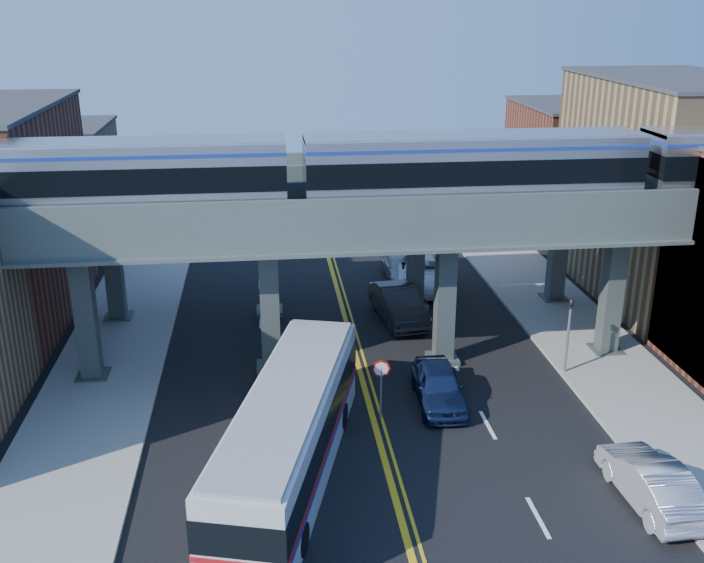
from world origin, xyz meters
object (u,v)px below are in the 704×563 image
(car_lane_a, at_px, (439,386))
(car_lane_b, at_px, (399,304))
(car_lane_c, at_px, (421,272))
(traffic_signal, at_px, (569,328))
(transit_train, at_px, (472,168))
(car_parked_curb, at_px, (651,482))
(stop_sign, at_px, (381,380))
(transit_bus, at_px, (289,434))
(car_lane_d, at_px, (402,268))

(car_lane_a, height_order, car_lane_b, car_lane_b)
(car_lane_c, bearing_deg, traffic_signal, -65.01)
(transit_train, distance_m, car_parked_curb, 14.75)
(traffic_signal, height_order, car_parked_curb, traffic_signal)
(car_lane_c, bearing_deg, stop_sign, -101.15)
(transit_train, bearing_deg, transit_bus, -134.33)
(car_lane_b, xyz_separation_m, car_parked_curb, (5.72, -16.79, -0.09))
(car_lane_a, relative_size, car_lane_c, 0.74)
(stop_sign, xyz_separation_m, car_lane_d, (3.80, 16.59, -1.04))
(car_lane_a, distance_m, car_lane_d, 15.61)
(stop_sign, distance_m, car_lane_b, 10.51)
(transit_train, distance_m, car_lane_c, 13.17)
(traffic_signal, xyz_separation_m, car_lane_c, (-4.23, 12.22, -1.41))
(transit_train, relative_size, car_parked_curb, 9.14)
(stop_sign, height_order, car_lane_d, stop_sign)
(stop_sign, relative_size, car_lane_c, 0.41)
(car_lane_c, xyz_separation_m, car_lane_d, (-0.87, 1.37, -0.17))
(car_lane_a, bearing_deg, stop_sign, -156.06)
(car_lane_a, bearing_deg, car_parked_curb, -51.23)
(car_parked_curb, bearing_deg, traffic_signal, -96.63)
(stop_sign, height_order, traffic_signal, traffic_signal)
(traffic_signal, height_order, car_lane_b, traffic_signal)
(car_lane_c, bearing_deg, car_lane_b, -107.56)
(car_lane_a, bearing_deg, car_lane_b, 93.60)
(traffic_signal, relative_size, car_lane_c, 0.64)
(transit_bus, bearing_deg, car_lane_d, -5.28)
(stop_sign, relative_size, car_lane_b, 0.48)
(transit_bus, height_order, car_lane_b, transit_bus)
(stop_sign, distance_m, car_lane_d, 17.05)
(car_lane_b, bearing_deg, traffic_signal, -55.39)
(transit_train, distance_m, transit_bus, 14.22)
(car_lane_b, bearing_deg, car_parked_curb, -78.38)
(transit_train, height_order, car_lane_c, transit_train)
(traffic_signal, bearing_deg, transit_train, 154.81)
(traffic_signal, distance_m, transit_bus, 14.35)
(stop_sign, distance_m, car_lane_a, 2.98)
(stop_sign, height_order, car_lane_c, stop_sign)
(transit_train, distance_m, traffic_signal, 8.34)
(car_lane_d, xyz_separation_m, car_parked_curb, (4.40, -23.20, 0.10))
(car_lane_a, height_order, car_lane_c, car_lane_c)
(stop_sign, xyz_separation_m, traffic_signal, (8.90, 3.00, 0.54))
(traffic_signal, xyz_separation_m, car_lane_d, (-5.10, 13.59, -1.58))
(stop_sign, bearing_deg, car_lane_d, 77.11)
(transit_bus, relative_size, car_lane_c, 2.04)
(transit_train, relative_size, car_lane_d, 9.17)
(car_lane_d, bearing_deg, stop_sign, -103.47)
(transit_train, height_order, car_lane_d, transit_train)
(transit_train, relative_size, car_lane_b, 8.27)
(stop_sign, height_order, transit_bus, transit_bus)
(stop_sign, bearing_deg, car_parked_curb, -38.86)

